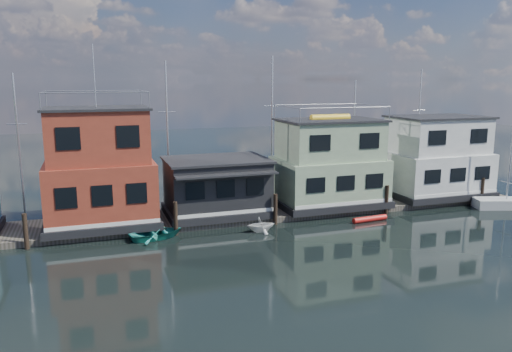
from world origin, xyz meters
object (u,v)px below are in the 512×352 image
object	(u,v)px
dinghy_white	(261,225)
dinghy_teal	(157,233)
day_sailer	(506,203)
red_kayak	(370,219)
houseboat_white	(436,158)
houseboat_dark	(217,186)
houseboat_red	(100,170)
houseboat_green	(329,164)

from	to	relation	value
dinghy_white	dinghy_teal	size ratio (longest dim) A/B	0.57
day_sailer	red_kayak	distance (m)	12.28
dinghy_white	day_sailer	distance (m)	20.52
day_sailer	red_kayak	xyz separation A→B (m)	(-12.27, 0.12, -0.24)
houseboat_white	houseboat_dark	bearing A→B (deg)	-179.94
houseboat_red	houseboat_dark	xyz separation A→B (m)	(8.00, -0.02, -1.69)
houseboat_green	houseboat_dark	bearing A→B (deg)	-179.88
day_sailer	dinghy_teal	size ratio (longest dim) A/B	2.26
dinghy_teal	houseboat_white	bearing A→B (deg)	-94.46
houseboat_dark	houseboat_white	bearing A→B (deg)	0.06
dinghy_white	red_kayak	bearing A→B (deg)	-90.51
red_kayak	dinghy_teal	xyz separation A→B (m)	(-15.02, 1.03, 0.15)
dinghy_white	day_sailer	xyz separation A→B (m)	(20.52, -0.29, -0.07)
houseboat_red	dinghy_teal	distance (m)	5.89
dinghy_white	day_sailer	world-z (taller)	day_sailer
houseboat_green	houseboat_white	xyz separation A→B (m)	(10.00, -0.00, -0.01)
houseboat_red	houseboat_green	distance (m)	17.01
day_sailer	dinghy_teal	xyz separation A→B (m)	(-27.29, 1.15, -0.09)
houseboat_white	red_kayak	bearing A→B (deg)	-154.12
dinghy_white	houseboat_green	bearing A→B (deg)	-59.13
red_kayak	dinghy_teal	distance (m)	15.05
houseboat_dark	houseboat_white	size ratio (longest dim) A/B	0.88
houseboat_white	dinghy_white	xyz separation A→B (m)	(-17.04, -4.09, -3.02)
houseboat_green	red_kayak	world-z (taller)	houseboat_green
houseboat_white	dinghy_white	bearing A→B (deg)	-166.50
houseboat_red	day_sailer	world-z (taller)	houseboat_red
houseboat_white	red_kayak	world-z (taller)	houseboat_white
dinghy_white	dinghy_teal	xyz separation A→B (m)	(-6.77, 0.85, -0.16)
houseboat_red	houseboat_green	xyz separation A→B (m)	(17.00, 0.00, -0.55)
houseboat_white	dinghy_white	size ratio (longest dim) A/B	4.29
day_sailer	red_kayak	size ratio (longest dim) A/B	2.80
houseboat_red	red_kayak	xyz separation A→B (m)	(18.20, -4.27, -3.90)
red_kayak	dinghy_white	bearing A→B (deg)	173.65
houseboat_green	houseboat_red	bearing A→B (deg)	-180.00
red_kayak	houseboat_green	bearing A→B (deg)	100.61
day_sailer	dinghy_teal	bearing A→B (deg)	-164.46
houseboat_green	red_kayak	size ratio (longest dim) A/B	3.05
houseboat_dark	day_sailer	size ratio (longest dim) A/B	0.96
houseboat_dark	dinghy_teal	world-z (taller)	houseboat_dark
houseboat_dark	houseboat_white	xyz separation A→B (m)	(19.00, 0.02, 1.12)
houseboat_red	houseboat_dark	size ratio (longest dim) A/B	1.60
houseboat_dark	dinghy_white	bearing A→B (deg)	-64.31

